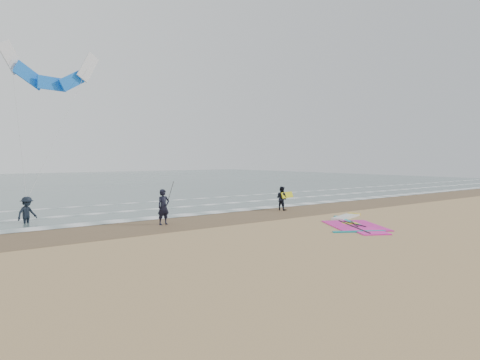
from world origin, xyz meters
TOP-DOWN VIEW (x-y plane):
  - ground at (0.00, 0.00)m, footprint 120.00×120.00m
  - sea_water at (0.00, 48.00)m, footprint 120.00×80.00m
  - wet_sand_band at (0.00, 6.00)m, footprint 120.00×5.00m
  - foam_waterline at (0.00, 10.44)m, footprint 120.00×9.15m
  - windsurf_rig at (3.28, 0.09)m, footprint 5.88×5.57m
  - person_standing at (-4.78, 5.78)m, footprint 0.71×0.50m
  - person_walking at (4.21, 6.61)m, footprint 0.75×0.87m
  - person_wading at (-10.28, 10.50)m, footprint 1.31×1.13m
  - held_pole at (-4.48, 5.78)m, footprint 0.17×0.86m
  - carried_kiteboard at (4.61, 6.51)m, footprint 1.30×0.51m
  - surf_kite at (-7.97, 14.37)m, footprint 6.05×4.23m

SIDE VIEW (x-z plane):
  - ground at x=0.00m, z-range 0.00..0.00m
  - wet_sand_band at x=0.00m, z-range 0.00..0.01m
  - sea_water at x=0.00m, z-range 0.00..0.02m
  - foam_waterline at x=0.00m, z-range 0.02..0.04m
  - windsurf_rig at x=3.28m, z-range -0.03..0.11m
  - person_walking at x=4.21m, z-range 0.00..1.56m
  - person_wading at x=-10.28m, z-range 0.00..1.76m
  - person_standing at x=-4.78m, z-range 0.00..1.83m
  - carried_kiteboard at x=4.61m, z-range 0.79..1.19m
  - held_pole at x=-4.48m, z-range 0.43..2.25m
  - surf_kite at x=-7.97m, z-range 4.09..13.24m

